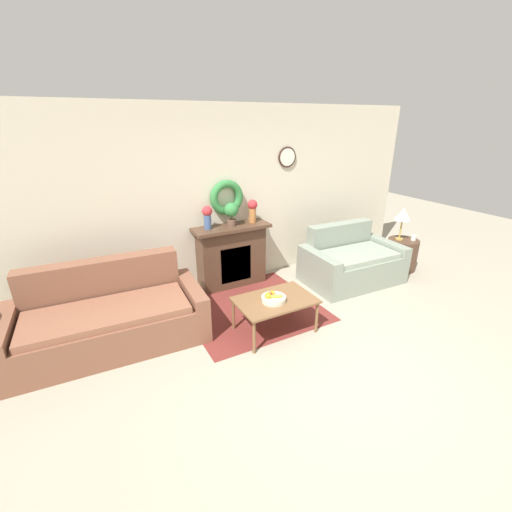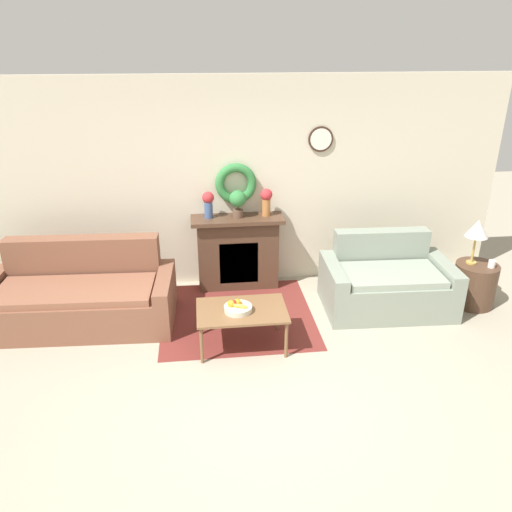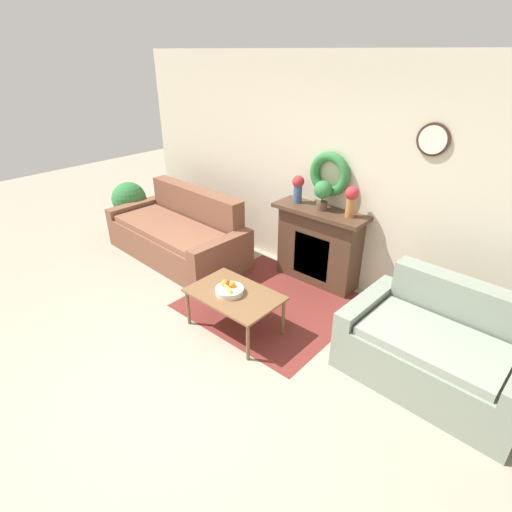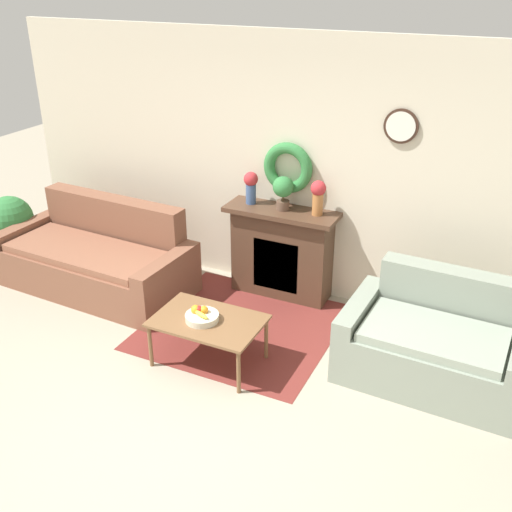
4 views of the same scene
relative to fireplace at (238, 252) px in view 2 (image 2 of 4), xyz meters
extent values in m
plane|color=#9E937F|center=(0.12, -2.48, -0.50)|extent=(16.00, 16.00, 0.00)
cube|color=maroon|center=(-0.08, -0.80, -0.49)|extent=(1.80, 1.73, 0.01)
cube|color=beige|center=(0.12, 0.21, 0.85)|extent=(6.80, 0.06, 2.70)
cylinder|color=#382319|center=(1.08, 0.16, 1.42)|extent=(0.32, 0.02, 0.32)
cylinder|color=white|center=(1.08, 0.15, 1.42)|extent=(0.27, 0.01, 0.27)
torus|color=#337A3D|center=(0.00, 0.12, 0.89)|extent=(0.53, 0.11, 0.53)
cube|color=#4C3323|center=(0.00, 0.01, -0.03)|extent=(1.04, 0.34, 0.93)
cube|color=black|center=(0.00, -0.15, -0.10)|extent=(0.50, 0.02, 0.56)
cube|color=orange|center=(0.00, -0.16, -0.17)|extent=(0.40, 0.01, 0.31)
cube|color=#4C3323|center=(0.00, -0.03, 0.46)|extent=(1.18, 0.41, 0.05)
cube|color=brown|center=(-1.91, -0.86, -0.28)|extent=(1.83, 0.86, 0.43)
cube|color=brown|center=(-1.88, -0.37, -0.03)|extent=(1.81, 0.30, 0.93)
cube|color=brown|center=(-0.92, -0.80, -0.21)|extent=(0.22, 1.00, 0.57)
cube|color=brown|center=(-1.91, -0.86, -0.02)|extent=(1.76, 0.79, 0.08)
cube|color=gray|center=(1.76, -0.92, -0.27)|extent=(1.21, 0.79, 0.46)
cube|color=gray|center=(1.78, -0.45, -0.05)|extent=(1.19, 0.26, 0.89)
cube|color=gray|center=(1.09, -0.79, -0.20)|extent=(0.21, 0.96, 0.60)
cube|color=gray|center=(2.44, -0.84, -0.20)|extent=(0.21, 0.96, 0.60)
cube|color=gray|center=(1.76, -0.92, 0.00)|extent=(1.16, 0.73, 0.08)
cube|color=brown|center=(-0.08, -1.44, -0.07)|extent=(0.95, 0.63, 0.03)
cylinder|color=brown|center=(-0.52, -1.71, -0.29)|extent=(0.04, 0.04, 0.42)
cylinder|color=brown|center=(0.36, -1.71, -0.29)|extent=(0.04, 0.04, 0.42)
cylinder|color=brown|center=(-0.52, -1.17, -0.29)|extent=(0.04, 0.04, 0.42)
cylinder|color=brown|center=(0.36, -1.17, -0.29)|extent=(0.04, 0.04, 0.42)
cylinder|color=beige|center=(-0.12, -1.47, -0.02)|extent=(0.30, 0.30, 0.06)
sphere|color=#B2231E|center=(-0.16, -1.45, 0.03)|extent=(0.08, 0.08, 0.08)
sphere|color=orange|center=(-0.12, -1.43, 0.03)|extent=(0.08, 0.08, 0.08)
sphere|color=orange|center=(-0.19, -1.46, 0.03)|extent=(0.08, 0.08, 0.08)
ellipsoid|color=yellow|center=(-0.11, -1.51, 0.03)|extent=(0.17, 0.10, 0.04)
cylinder|color=#4C3323|center=(2.87, -0.86, -0.23)|extent=(0.51, 0.51, 0.54)
cylinder|color=#B28E42|center=(2.81, -0.81, 0.06)|extent=(0.12, 0.12, 0.02)
cylinder|color=#B28E42|center=(2.81, -0.81, 0.23)|extent=(0.03, 0.03, 0.33)
cone|color=silver|center=(2.81, -0.81, 0.50)|extent=(0.27, 0.27, 0.21)
cylinder|color=silver|center=(2.99, -0.95, 0.09)|extent=(0.08, 0.08, 0.09)
cylinder|color=#3D5684|center=(-0.36, 0.01, 0.59)|extent=(0.11, 0.11, 0.21)
sphere|color=#B72D33|center=(-0.36, 0.01, 0.75)|extent=(0.15, 0.15, 0.15)
cylinder|color=#AD6B38|center=(0.37, 0.01, 0.60)|extent=(0.11, 0.11, 0.22)
sphere|color=#B72D33|center=(0.37, 0.01, 0.76)|extent=(0.15, 0.15, 0.15)
cylinder|color=brown|center=(0.01, -0.01, 0.53)|extent=(0.13, 0.13, 0.10)
cylinder|color=#4C3823|center=(0.01, -0.01, 0.61)|extent=(0.02, 0.02, 0.06)
sphere|color=#337A3D|center=(0.01, -0.01, 0.73)|extent=(0.21, 0.21, 0.21)
camera|label=1|loc=(-2.02, -4.54, 1.98)|focal=24.00mm
camera|label=2|loc=(-0.47, -6.03, 2.57)|focal=35.00mm
camera|label=3|loc=(2.38, -3.91, 2.19)|focal=28.00mm
camera|label=4|loc=(2.21, -5.27, 2.74)|focal=42.00mm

